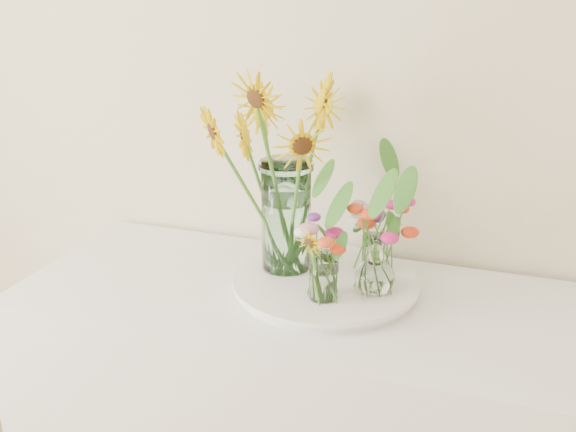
# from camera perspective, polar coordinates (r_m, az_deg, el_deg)

# --- Properties ---
(tray) EXTENTS (0.43, 0.43, 0.02)m
(tray) POSITION_cam_1_polar(r_m,az_deg,el_deg) (1.78, 3.00, -5.57)
(tray) COLOR white
(tray) RESTS_ON counter
(mason_jar) EXTENTS (0.16, 0.16, 0.29)m
(mason_jar) POSITION_cam_1_polar(r_m,az_deg,el_deg) (1.79, -0.15, -0.02)
(mason_jar) COLOR #C5F5E5
(mason_jar) RESTS_ON tray
(sunflower_bouquet) EXTENTS (0.82, 0.82, 0.53)m
(sunflower_bouquet) POSITION_cam_1_polar(r_m,az_deg,el_deg) (1.75, -0.15, 3.79)
(sunflower_bouquet) COLOR #E5B804
(sunflower_bouquet) RESTS_ON tray
(small_vase_a) EXTENTS (0.08, 0.08, 0.12)m
(small_vase_a) POSITION_cam_1_polar(r_m,az_deg,el_deg) (1.66, 2.84, -4.86)
(small_vase_a) COLOR white
(small_vase_a) RESTS_ON tray
(wildflower_posy_a) EXTENTS (0.18, 0.18, 0.21)m
(wildflower_posy_a) POSITION_cam_1_polar(r_m,az_deg,el_deg) (1.64, 2.87, -3.44)
(wildflower_posy_a) COLOR red
(wildflower_posy_a) RESTS_ON tray
(small_vase_b) EXTENTS (0.11, 0.11, 0.14)m
(small_vase_b) POSITION_cam_1_polar(r_m,az_deg,el_deg) (1.70, 6.92, -3.98)
(small_vase_b) COLOR white
(small_vase_b) RESTS_ON tray
(wildflower_posy_b) EXTENTS (0.21, 0.21, 0.23)m
(wildflower_posy_b) POSITION_cam_1_polar(r_m,az_deg,el_deg) (1.68, 6.98, -2.57)
(wildflower_posy_b) COLOR red
(wildflower_posy_b) RESTS_ON tray
(small_vase_c) EXTENTS (0.06, 0.06, 0.10)m
(small_vase_c) POSITION_cam_1_polar(r_m,az_deg,el_deg) (1.82, 6.75, -2.97)
(small_vase_c) COLOR white
(small_vase_c) RESTS_ON tray
(wildflower_posy_c) EXTENTS (0.19, 0.19, 0.19)m
(wildflower_posy_c) POSITION_cam_1_polar(r_m,az_deg,el_deg) (1.80, 6.81, -1.65)
(wildflower_posy_c) COLOR red
(wildflower_posy_c) RESTS_ON tray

